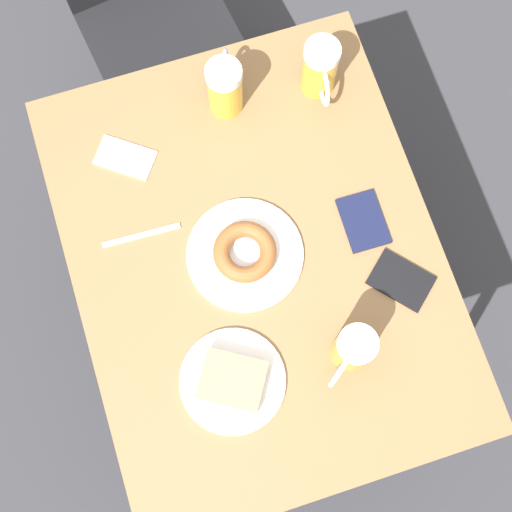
% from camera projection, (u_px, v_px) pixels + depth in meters
% --- Properties ---
extents(ground_plane, '(8.00, 8.00, 0.00)m').
position_uv_depth(ground_plane, '(256.00, 316.00, 2.24)').
color(ground_plane, '#333338').
extents(table, '(0.78, 1.01, 0.74)m').
position_uv_depth(table, '(256.00, 265.00, 1.58)').
color(table, olive).
rests_on(table, ground_plane).
extents(plate_with_cake, '(0.22, 0.22, 0.05)m').
position_uv_depth(plate_with_cake, '(232.00, 381.00, 1.44)').
color(plate_with_cake, white).
rests_on(plate_with_cake, table).
extents(plate_with_donut, '(0.25, 0.25, 0.05)m').
position_uv_depth(plate_with_donut, '(245.00, 253.00, 1.51)').
color(plate_with_donut, white).
rests_on(plate_with_donut, table).
extents(beer_mug_left, '(0.11, 0.10, 0.15)m').
position_uv_depth(beer_mug_left, '(352.00, 350.00, 1.40)').
color(beer_mug_left, gold).
rests_on(beer_mug_left, table).
extents(beer_mug_center, '(0.08, 0.13, 0.15)m').
position_uv_depth(beer_mug_center, '(225.00, 86.00, 1.54)').
color(beer_mug_center, gold).
rests_on(beer_mug_center, table).
extents(beer_mug_right, '(0.08, 0.13, 0.15)m').
position_uv_depth(beer_mug_right, '(320.00, 69.00, 1.55)').
color(beer_mug_right, gold).
rests_on(beer_mug_right, table).
extents(napkin_folded, '(0.15, 0.13, 0.00)m').
position_uv_depth(napkin_folded, '(125.00, 158.00, 1.58)').
color(napkin_folded, white).
rests_on(napkin_folded, table).
extents(fork, '(0.17, 0.02, 0.00)m').
position_uv_depth(fork, '(141.00, 235.00, 1.53)').
color(fork, silver).
rests_on(fork, table).
extents(passport_near_edge, '(0.15, 0.15, 0.01)m').
position_uv_depth(passport_near_edge, '(401.00, 280.00, 1.51)').
color(passport_near_edge, black).
rests_on(passport_near_edge, table).
extents(passport_far_edge, '(0.09, 0.13, 0.01)m').
position_uv_depth(passport_far_edge, '(363.00, 221.00, 1.54)').
color(passport_far_edge, '#141938').
rests_on(passport_far_edge, table).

